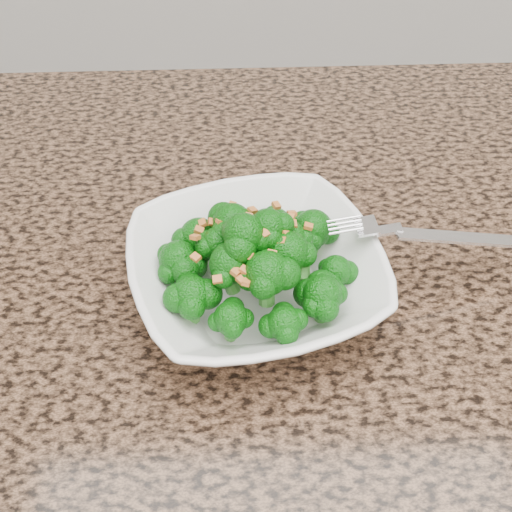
{
  "coord_description": "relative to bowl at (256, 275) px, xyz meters",
  "views": [
    {
      "loc": [
        -0.12,
        0.01,
        1.34
      ],
      "look_at": [
        -0.1,
        0.4,
        0.95
      ],
      "focal_mm": 45.0,
      "sensor_mm": 36.0,
      "label": 1
    }
  ],
  "objects": [
    {
      "name": "granite_counter",
      "position": [
        0.1,
        -0.1,
        -0.04
      ],
      "size": [
        1.64,
        1.04,
        0.03
      ],
      "primitive_type": "cube",
      "color": "brown",
      "rests_on": "cabinet"
    },
    {
      "name": "bowl",
      "position": [
        0.0,
        0.0,
        0.0
      ],
      "size": [
        0.27,
        0.27,
        0.05
      ],
      "primitive_type": "imported",
      "rotation": [
        0.0,
        0.0,
        0.25
      ],
      "color": "white",
      "rests_on": "granite_counter"
    },
    {
      "name": "fork",
      "position": [
        0.12,
        0.02,
        0.03
      ],
      "size": [
        0.19,
        0.05,
        0.01
      ],
      "primitive_type": null,
      "rotation": [
        0.0,
        0.0,
        0.09
      ],
      "color": "silver",
      "rests_on": "bowl"
    },
    {
      "name": "broccoli_pile",
      "position": [
        0.0,
        0.0,
        0.06
      ],
      "size": [
        0.19,
        0.19,
        0.06
      ],
      "primitive_type": null,
      "color": "#0B5D0A",
      "rests_on": "bowl"
    },
    {
      "name": "garlic_topping",
      "position": [
        0.0,
        0.0,
        0.09
      ],
      "size": [
        0.12,
        0.12,
        0.01
      ],
      "primitive_type": null,
      "color": "#CA7431",
      "rests_on": "broccoli_pile"
    }
  ]
}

